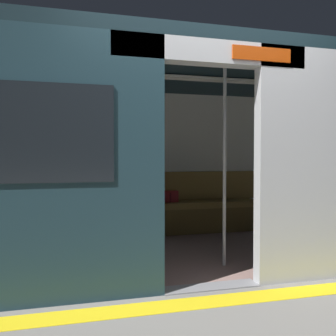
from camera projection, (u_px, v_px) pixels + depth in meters
ground_plane at (210, 287)px, 3.21m from camera, size 60.00×60.00×0.00m
platform_edge_strip at (224, 300)px, 2.92m from camera, size 8.00×0.24×0.01m
train_car at (169, 128)px, 4.33m from camera, size 6.40×2.79×2.27m
bench_seat at (154, 210)px, 5.40m from camera, size 3.33×0.44×0.47m
person_seated at (146, 189)px, 5.30m from camera, size 0.55×0.71×1.20m
handbag at (169, 196)px, 5.52m from camera, size 0.26×0.15×0.17m
book at (124, 202)px, 5.36m from camera, size 0.18×0.24×0.03m
grab_pole_door at (157, 166)px, 3.54m from camera, size 0.04×0.04×2.13m
grab_pole_far at (225, 165)px, 3.82m from camera, size 0.04×0.04×2.13m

